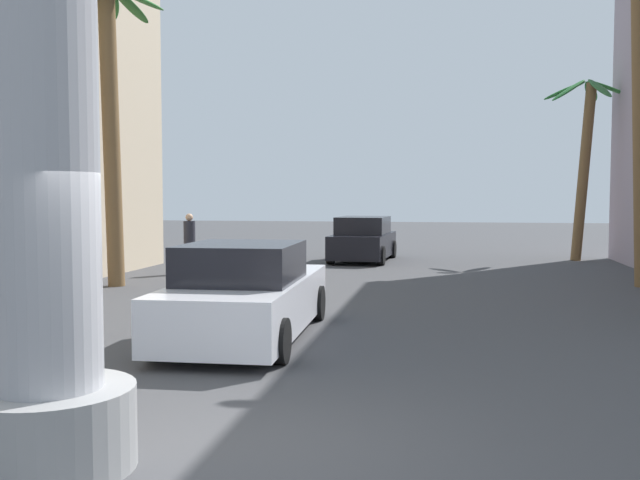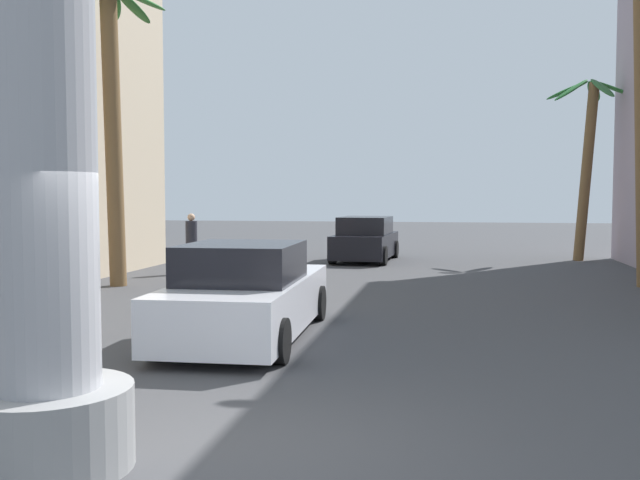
# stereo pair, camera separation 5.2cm
# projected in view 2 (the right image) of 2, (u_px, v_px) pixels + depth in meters

# --- Properties ---
(ground_plane) EXTENTS (92.41, 92.41, 0.00)m
(ground_plane) POSITION_uv_depth(u_px,v_px,m) (367.00, 298.00, 16.10)
(ground_plane) COLOR #424244
(car_lead) EXTENTS (2.12, 5.04, 1.56)m
(car_lead) POSITION_uv_depth(u_px,v_px,m) (247.00, 295.00, 11.49)
(car_lead) COLOR black
(car_lead) RESTS_ON ground
(car_far) EXTENTS (2.11, 4.30, 1.56)m
(car_far) POSITION_uv_depth(u_px,v_px,m) (365.00, 240.00, 25.09)
(car_far) COLOR black
(car_far) RESTS_ON ground
(palm_tree_far_right) EXTENTS (3.01, 2.99, 6.41)m
(palm_tree_far_right) POSITION_uv_depth(u_px,v_px,m) (587.00, 148.00, 24.90)
(palm_tree_far_right) COLOR brown
(palm_tree_far_right) RESTS_ON ground
(palm_tree_mid_left) EXTENTS (2.65, 2.63, 7.51)m
(palm_tree_mid_left) POSITION_uv_depth(u_px,v_px,m) (113.00, 112.00, 17.85)
(palm_tree_mid_left) COLOR brown
(palm_tree_mid_left) RESTS_ON ground
(pedestrian_far_left) EXTENTS (0.46, 0.46, 1.78)m
(pedestrian_far_left) POSITION_uv_depth(u_px,v_px,m) (191.00, 238.00, 20.97)
(pedestrian_far_left) COLOR #1E233F
(pedestrian_far_left) RESTS_ON ground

